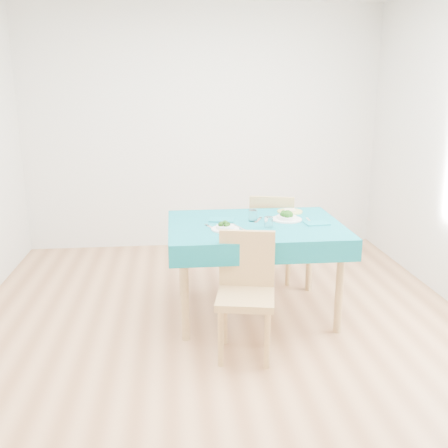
{
  "coord_description": "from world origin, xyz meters",
  "views": [
    {
      "loc": [
        -0.36,
        -3.44,
        1.78
      ],
      "look_at": [
        0.0,
        0.0,
        0.85
      ],
      "focal_mm": 40.0,
      "sensor_mm": 36.0,
      "label": 1
    }
  ],
  "objects": [
    {
      "name": "tumbler_center",
      "position": [
        0.28,
        0.41,
        0.8
      ],
      "size": [
        0.07,
        0.07,
        0.09
      ],
      "primitive_type": "cylinder",
      "color": "white",
      "rests_on": "table"
    },
    {
      "name": "knife_near",
      "position": [
        0.13,
        0.23,
        0.76
      ],
      "size": [
        0.1,
        0.22,
        0.0
      ],
      "primitive_type": "cube",
      "rotation": [
        0.0,
        0.0,
        0.36
      ],
      "color": "silver",
      "rests_on": "table"
    },
    {
      "name": "chair_far",
      "position": [
        0.58,
        1.07,
        0.5
      ],
      "size": [
        0.51,
        0.53,
        1.01
      ],
      "primitive_type": "cube",
      "rotation": [
        0.0,
        0.0,
        2.87
      ],
      "color": "#AA8550",
      "rests_on": "ground"
    },
    {
      "name": "bowl_far",
      "position": [
        0.56,
        0.41,
        0.8
      ],
      "size": [
        0.25,
        0.25,
        0.08
      ],
      "primitive_type": null,
      "color": "white",
      "rests_on": "table"
    },
    {
      "name": "bread_slice",
      "position": [
        0.64,
        0.67,
        0.78
      ],
      "size": [
        0.1,
        0.1,
        0.01
      ],
      "primitive_type": "cube",
      "rotation": [
        0.0,
        0.0,
        -0.08
      ],
      "color": "beige",
      "rests_on": "side_plate"
    },
    {
      "name": "fork_near",
      "position": [
        -0.07,
        0.23,
        0.76
      ],
      "size": [
        0.09,
        0.19,
        0.0
      ],
      "primitive_type": "cube",
      "rotation": [
        0.0,
        0.0,
        0.35
      ],
      "color": "silver",
      "rests_on": "table"
    },
    {
      "name": "napkin_near",
      "position": [
        0.03,
        0.45,
        0.76
      ],
      "size": [
        0.22,
        0.18,
        0.01
      ],
      "primitive_type": "cube",
      "rotation": [
        0.0,
        0.0,
        -0.2
      ],
      "color": "#0E6D78",
      "rests_on": "table"
    },
    {
      "name": "knife_far",
      "position": [
        0.73,
        0.34,
        0.76
      ],
      "size": [
        0.02,
        0.23,
        0.0
      ],
      "primitive_type": "cube",
      "rotation": [
        0.0,
        0.0,
        -0.03
      ],
      "color": "silver",
      "rests_on": "table"
    },
    {
      "name": "table",
      "position": [
        0.28,
        0.32,
        0.38
      ],
      "size": [
        1.36,
        1.04,
        0.76
      ],
      "primitive_type": "cube",
      "color": "#0A616D",
      "rests_on": "ground"
    },
    {
      "name": "bowl_near",
      "position": [
        0.03,
        0.17,
        0.79
      ],
      "size": [
        0.21,
        0.21,
        0.06
      ],
      "primitive_type": null,
      "color": "white",
      "rests_on": "table"
    },
    {
      "name": "napkin_far",
      "position": [
        0.76,
        0.26,
        0.76
      ],
      "size": [
        0.19,
        0.14,
        0.01
      ],
      "primitive_type": "cube",
      "rotation": [
        0.0,
        0.0,
        0.08
      ],
      "color": "#0E6D78",
      "rests_on": "table"
    },
    {
      "name": "chair_near",
      "position": [
        0.11,
        -0.36,
        0.48
      ],
      "size": [
        0.46,
        0.49,
        0.96
      ],
      "primitive_type": "cube",
      "rotation": [
        0.0,
        0.0,
        -0.2
      ],
      "color": "#AA8550",
      "rests_on": "ground"
    },
    {
      "name": "room_shell",
      "position": [
        0.0,
        0.0,
        1.35
      ],
      "size": [
        4.02,
        4.52,
        2.73
      ],
      "color": "#9A6740",
      "rests_on": "ground"
    },
    {
      "name": "fork_far",
      "position": [
        0.32,
        0.42,
        0.76
      ],
      "size": [
        0.09,
        0.17,
        0.0
      ],
      "primitive_type": "cube",
      "rotation": [
        0.0,
        0.0,
        -0.41
      ],
      "color": "silver",
      "rests_on": "table"
    },
    {
      "name": "tumbler_side",
      "position": [
        0.36,
        0.19,
        0.8
      ],
      "size": [
        0.07,
        0.07,
        0.09
      ],
      "primitive_type": "cylinder",
      "color": "white",
      "rests_on": "table"
    },
    {
      "name": "side_plate",
      "position": [
        0.64,
        0.67,
        0.76
      ],
      "size": [
        0.22,
        0.22,
        0.01
      ],
      "primitive_type": "cylinder",
      "color": "#BCC660",
      "rests_on": "table"
    }
  ]
}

